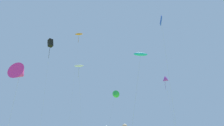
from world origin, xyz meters
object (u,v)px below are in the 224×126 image
at_px(kite_blue_diamond, 161,22).
at_px(kite_green_delta, 115,95).
at_px(kite_orange_parafoil, 79,34).
at_px(kite_cyan_parafoil, 141,54).
at_px(kite_purple_delta, 165,80).
at_px(kite_white_parafoil, 79,66).
at_px(kite_black_box, 50,43).
at_px(kite_magenta_delta, 20,73).

bearing_deg(kite_blue_diamond, kite_green_delta, 116.56).
distance_m(kite_green_delta, kite_orange_parafoil, 33.10).
bearing_deg(kite_cyan_parafoil, kite_green_delta, 103.51).
height_order(kite_green_delta, kite_purple_delta, kite_purple_delta).
bearing_deg(kite_orange_parafoil, kite_white_parafoil, -68.59).
xyz_separation_m(kite_green_delta, kite_black_box, (-15.36, -8.38, 11.77)).
height_order(kite_white_parafoil, kite_green_delta, kite_white_parafoil).
bearing_deg(kite_purple_delta, kite_magenta_delta, -121.93).
height_order(kite_magenta_delta, kite_purple_delta, kite_purple_delta).
xyz_separation_m(kite_cyan_parafoil, kite_green_delta, (-6.04, 25.14, -0.89)).
relative_size(kite_cyan_parafoil, kite_magenta_delta, 1.28).
distance_m(kite_blue_diamond, kite_green_delta, 24.23).
relative_size(kite_green_delta, kite_black_box, 0.50).
relative_size(kite_magenta_delta, kite_orange_parafoil, 0.25).
bearing_deg(kite_magenta_delta, kite_green_delta, 73.43).
bearing_deg(kite_cyan_parafoil, kite_purple_delta, 75.84).
height_order(kite_magenta_delta, kite_orange_parafoil, kite_orange_parafoil).
xyz_separation_m(kite_white_parafoil, kite_blue_diamond, (21.70, -24.74, -1.20)).
xyz_separation_m(kite_magenta_delta, kite_orange_parafoil, (-6.57, 42.65, 28.47)).
bearing_deg(kite_white_parafoil, kite_magenta_delta, -84.91).
bearing_deg(kite_green_delta, kite_orange_parafoil, 137.98).
xyz_separation_m(kite_blue_diamond, kite_green_delta, (-10.09, 20.18, -8.82)).
bearing_deg(kite_black_box, kite_orange_parafoil, 89.54).
relative_size(kite_green_delta, kite_orange_parafoil, 0.31).
bearing_deg(kite_orange_parafoil, kite_magenta_delta, -81.25).
distance_m(kite_white_parafoil, kite_purple_delta, 26.57).
bearing_deg(kite_magenta_delta, kite_cyan_parafoil, 14.64).
distance_m(kite_blue_diamond, kite_black_box, 28.21).
height_order(kite_cyan_parafoil, kite_purple_delta, kite_purple_delta).
bearing_deg(kite_white_parafoil, kite_blue_diamond, -48.75).
height_order(kite_white_parafoil, kite_blue_diamond, kite_white_parafoil).
relative_size(kite_purple_delta, kite_orange_parafoil, 0.47).
height_order(kite_blue_diamond, kite_orange_parafoil, kite_orange_parafoil).
relative_size(kite_magenta_delta, kite_purple_delta, 0.53).
bearing_deg(kite_black_box, kite_white_parafoil, 73.82).
distance_m(kite_cyan_parafoil, kite_purple_delta, 34.45).
bearing_deg(kite_magenta_delta, kite_blue_diamond, 25.17).
height_order(kite_blue_diamond, kite_black_box, kite_black_box).
xyz_separation_m(kite_blue_diamond, kite_orange_parafoil, (-25.27, 33.86, 17.20)).
height_order(kite_white_parafoil, kite_black_box, kite_black_box).
relative_size(kite_white_parafoil, kite_green_delta, 1.80).
bearing_deg(kite_orange_parafoil, kite_green_delta, -42.02).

